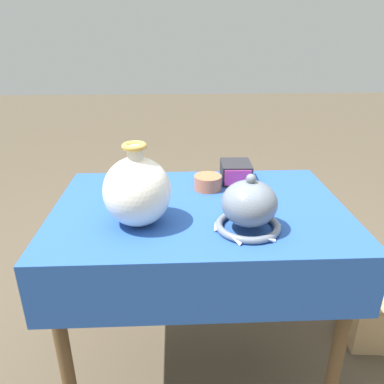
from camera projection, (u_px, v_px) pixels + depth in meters
The scene contains 7 objects.
ground_plane at pixel (198, 360), 1.57m from camera, with size 14.00×14.00×0.00m, color #4C4233.
display_table at pixel (199, 230), 1.30m from camera, with size 0.99×0.67×0.72m.
vase_tall_bulbous at pixel (137, 191), 1.13m from camera, with size 0.21×0.21×0.26m.
vase_dome_bell at pixel (249, 207), 1.11m from camera, with size 0.21×0.20×0.18m.
mosaic_tile_box at pixel (236, 172), 1.48m from camera, with size 0.12×0.14×0.07m.
pot_squat_terracotta at pixel (208, 182), 1.41m from camera, with size 0.10×0.10×0.05m, color #BC6642.
pot_squat_teal at pixel (122, 191), 1.33m from camera, with size 0.10×0.10×0.05m, color teal.
Camera 1 is at (-0.08, -1.16, 1.27)m, focal length 35.00 mm.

